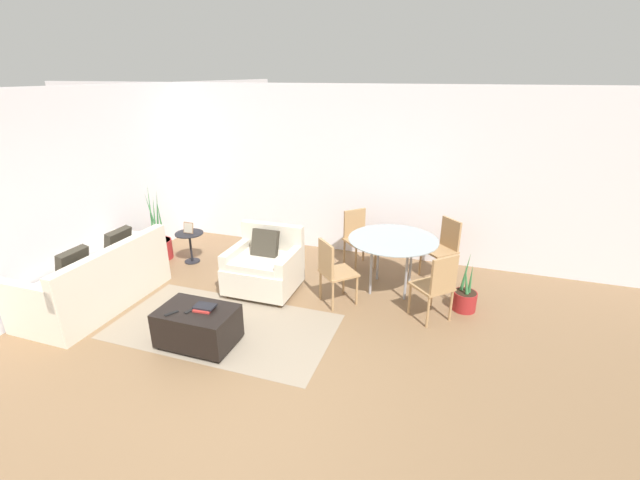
{
  "coord_description": "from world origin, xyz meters",
  "views": [
    {
      "loc": [
        1.93,
        -3.02,
        2.9
      ],
      "look_at": [
        0.17,
        2.18,
        0.75
      ],
      "focal_mm": 24.0,
      "sensor_mm": 36.0,
      "label": 1
    }
  ],
  "objects_px": {
    "dining_chair_near_left": "(333,268)",
    "dining_chair_far_left": "(358,234)",
    "couch": "(97,283)",
    "ottoman": "(198,325)",
    "armchair": "(264,267)",
    "book_stack": "(204,307)",
    "dining_chair_far_right": "(444,245)",
    "picture_frame": "(188,228)",
    "dining_chair_near_right": "(437,283)",
    "potted_plant": "(159,245)",
    "tv_remote_primary": "(171,313)",
    "dining_table": "(393,244)",
    "tv_remote_secondary": "(191,310)",
    "side_table": "(190,241)",
    "potted_plant_small": "(465,298)"
  },
  "relations": [
    {
      "from": "dining_chair_near_left",
      "to": "dining_chair_far_left",
      "type": "distance_m",
      "value": 1.33
    },
    {
      "from": "couch",
      "to": "ottoman",
      "type": "xyz_separation_m",
      "value": [
        1.78,
        -0.36,
        -0.06
      ]
    },
    {
      "from": "armchair",
      "to": "book_stack",
      "type": "height_order",
      "value": "armchair"
    },
    {
      "from": "dining_chair_near_left",
      "to": "dining_chair_far_right",
      "type": "height_order",
      "value": "same"
    },
    {
      "from": "ottoman",
      "to": "book_stack",
      "type": "xyz_separation_m",
      "value": [
        0.08,
        0.05,
        0.22
      ]
    },
    {
      "from": "picture_frame",
      "to": "dining_chair_near_right",
      "type": "relative_size",
      "value": 0.2
    },
    {
      "from": "book_stack",
      "to": "potted_plant",
      "type": "distance_m",
      "value": 2.8
    },
    {
      "from": "armchair",
      "to": "book_stack",
      "type": "distance_m",
      "value": 1.41
    },
    {
      "from": "tv_remote_primary",
      "to": "dining_chair_near_right",
      "type": "relative_size",
      "value": 0.17
    },
    {
      "from": "armchair",
      "to": "dining_table",
      "type": "xyz_separation_m",
      "value": [
        1.69,
        0.59,
        0.34
      ]
    },
    {
      "from": "dining_table",
      "to": "tv_remote_secondary",
      "type": "bearing_deg",
      "value": -132.09
    },
    {
      "from": "book_stack",
      "to": "tv_remote_primary",
      "type": "xyz_separation_m",
      "value": [
        -0.29,
        -0.2,
        -0.02
      ]
    },
    {
      "from": "tv_remote_primary",
      "to": "side_table",
      "type": "bearing_deg",
      "value": 120.13
    },
    {
      "from": "armchair",
      "to": "side_table",
      "type": "bearing_deg",
      "value": 162.69
    },
    {
      "from": "potted_plant",
      "to": "potted_plant_small",
      "type": "height_order",
      "value": "potted_plant"
    },
    {
      "from": "ottoman",
      "to": "picture_frame",
      "type": "bearing_deg",
      "value": 126.29
    },
    {
      "from": "couch",
      "to": "tv_remote_secondary",
      "type": "relative_size",
      "value": 12.17
    },
    {
      "from": "ottoman",
      "to": "tv_remote_primary",
      "type": "distance_m",
      "value": 0.33
    },
    {
      "from": "couch",
      "to": "dining_table",
      "type": "bearing_deg",
      "value": 24.98
    },
    {
      "from": "book_stack",
      "to": "potted_plant_small",
      "type": "height_order",
      "value": "potted_plant_small"
    },
    {
      "from": "tv_remote_primary",
      "to": "potted_plant",
      "type": "bearing_deg",
      "value": 131.49
    },
    {
      "from": "ottoman",
      "to": "tv_remote_secondary",
      "type": "height_order",
      "value": "tv_remote_secondary"
    },
    {
      "from": "dining_chair_near_right",
      "to": "dining_chair_near_left",
      "type": "bearing_deg",
      "value": 180.0
    },
    {
      "from": "dining_table",
      "to": "armchair",
      "type": "bearing_deg",
      "value": -160.69
    },
    {
      "from": "picture_frame",
      "to": "potted_plant_small",
      "type": "relative_size",
      "value": 0.22
    },
    {
      "from": "armchair",
      "to": "dining_chair_far_left",
      "type": "xyz_separation_m",
      "value": [
        1.03,
        1.26,
        0.16
      ]
    },
    {
      "from": "side_table",
      "to": "dining_chair_near_right",
      "type": "bearing_deg",
      "value": -8.08
    },
    {
      "from": "armchair",
      "to": "potted_plant_small",
      "type": "distance_m",
      "value": 2.74
    },
    {
      "from": "potted_plant",
      "to": "dining_chair_near_left",
      "type": "xyz_separation_m",
      "value": [
        3.18,
        -0.51,
        0.29
      ]
    },
    {
      "from": "potted_plant",
      "to": "dining_chair_far_right",
      "type": "bearing_deg",
      "value": 10.25
    },
    {
      "from": "book_stack",
      "to": "picture_frame",
      "type": "xyz_separation_m",
      "value": [
        -1.5,
        1.89,
        0.13
      ]
    },
    {
      "from": "book_stack",
      "to": "side_table",
      "type": "relative_size",
      "value": 0.47
    },
    {
      "from": "dining_chair_near_left",
      "to": "dining_chair_near_right",
      "type": "xyz_separation_m",
      "value": [
        1.33,
        0.0,
        0.0
      ]
    },
    {
      "from": "book_stack",
      "to": "dining_table",
      "type": "distance_m",
      "value": 2.66
    },
    {
      "from": "book_stack",
      "to": "dining_chair_far_left",
      "type": "bearing_deg",
      "value": 67.77
    },
    {
      "from": "book_stack",
      "to": "tv_remote_primary",
      "type": "bearing_deg",
      "value": -145.58
    },
    {
      "from": "picture_frame",
      "to": "dining_chair_far_right",
      "type": "height_order",
      "value": "dining_chair_far_right"
    },
    {
      "from": "couch",
      "to": "dining_chair_near_left",
      "type": "relative_size",
      "value": 2.08
    },
    {
      "from": "armchair",
      "to": "ottoman",
      "type": "distance_m",
      "value": 1.46
    },
    {
      "from": "couch",
      "to": "potted_plant",
      "type": "height_order",
      "value": "potted_plant"
    },
    {
      "from": "dining_table",
      "to": "dining_chair_far_left",
      "type": "relative_size",
      "value": 1.37
    },
    {
      "from": "potted_plant",
      "to": "side_table",
      "type": "relative_size",
      "value": 2.5
    },
    {
      "from": "couch",
      "to": "side_table",
      "type": "xyz_separation_m",
      "value": [
        0.36,
        1.57,
        0.05
      ]
    },
    {
      "from": "tv_remote_secondary",
      "to": "potted_plant_small",
      "type": "relative_size",
      "value": 0.2
    },
    {
      "from": "armchair",
      "to": "potted_plant_small",
      "type": "xyz_separation_m",
      "value": [
        2.71,
        0.33,
        -0.19
      ]
    },
    {
      "from": "dining_chair_far_right",
      "to": "dining_chair_far_left",
      "type": "bearing_deg",
      "value": 180.0
    },
    {
      "from": "tv_remote_primary",
      "to": "dining_table",
      "type": "bearing_deg",
      "value": 47.07
    },
    {
      "from": "ottoman",
      "to": "side_table",
      "type": "bearing_deg",
      "value": 126.29
    },
    {
      "from": "couch",
      "to": "tv_remote_primary",
      "type": "distance_m",
      "value": 1.66
    },
    {
      "from": "dining_chair_far_right",
      "to": "dining_chair_near_left",
      "type": "bearing_deg",
      "value": -135.0
    }
  ]
}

